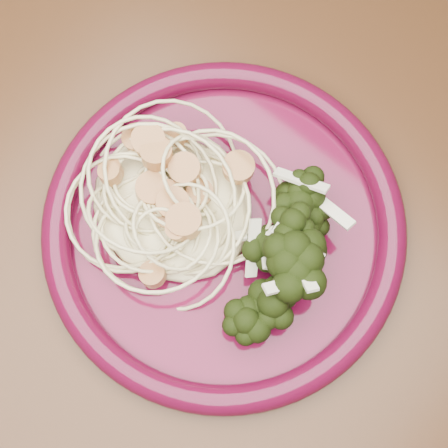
% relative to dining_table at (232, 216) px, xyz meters
% --- Properties ---
extents(dining_table, '(1.20, 0.80, 0.75)m').
position_rel_dining_table_xyz_m(dining_table, '(0.00, 0.00, 0.00)').
color(dining_table, '#472814').
rests_on(dining_table, ground).
extents(dinner_plate, '(0.39, 0.39, 0.03)m').
position_rel_dining_table_xyz_m(dinner_plate, '(0.02, -0.04, 0.11)').
color(dinner_plate, '#500924').
rests_on(dinner_plate, dining_table).
extents(spaghetti_pile, '(0.18, 0.16, 0.03)m').
position_rel_dining_table_xyz_m(spaghetti_pile, '(-0.03, -0.05, 0.12)').
color(spaghetti_pile, beige).
rests_on(spaghetti_pile, dinner_plate).
extents(scallop_cluster, '(0.17, 0.17, 0.05)m').
position_rel_dining_table_xyz_m(scallop_cluster, '(-0.03, -0.05, 0.16)').
color(scallop_cluster, '#C68648').
rests_on(scallop_cluster, spaghetti_pile).
extents(broccoli_pile, '(0.13, 0.17, 0.05)m').
position_rel_dining_table_xyz_m(broccoli_pile, '(0.08, -0.02, 0.13)').
color(broccoli_pile, black).
rests_on(broccoli_pile, dinner_plate).
extents(onion_garnish, '(0.09, 0.11, 0.05)m').
position_rel_dining_table_xyz_m(onion_garnish, '(0.08, -0.02, 0.16)').
color(onion_garnish, beige).
rests_on(onion_garnish, broccoli_pile).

